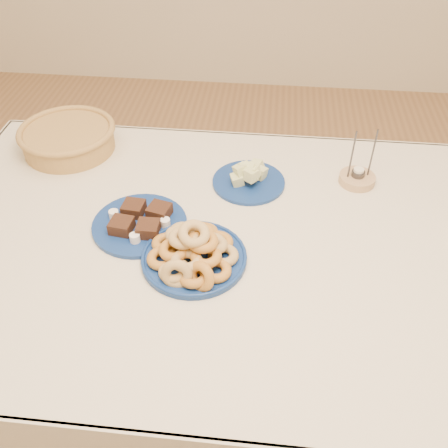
# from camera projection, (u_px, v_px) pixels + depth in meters

# --- Properties ---
(ground) EXTENTS (5.00, 5.00, 0.00)m
(ground) POSITION_uv_depth(u_px,v_px,m) (225.00, 387.00, 1.84)
(ground) COLOR #986E47
(ground) RESTS_ON ground
(dining_table) EXTENTS (1.71, 1.11, 0.75)m
(dining_table) POSITION_uv_depth(u_px,v_px,m) (226.00, 267.00, 1.42)
(dining_table) COLOR brown
(dining_table) RESTS_ON ground
(donut_platter) EXTENTS (0.31, 0.31, 0.12)m
(donut_platter) POSITION_uv_depth(u_px,v_px,m) (193.00, 253.00, 1.26)
(donut_platter) COLOR navy
(donut_platter) RESTS_ON dining_table
(melon_plate) EXTENTS (0.23, 0.23, 0.08)m
(melon_plate) POSITION_uv_depth(u_px,v_px,m) (249.00, 178.00, 1.52)
(melon_plate) COLOR navy
(melon_plate) RESTS_ON dining_table
(brownie_plate) EXTENTS (0.28, 0.28, 0.05)m
(brownie_plate) POSITION_uv_depth(u_px,v_px,m) (140.00, 223.00, 1.38)
(brownie_plate) COLOR navy
(brownie_plate) RESTS_ON dining_table
(wicker_basket) EXTENTS (0.42, 0.42, 0.08)m
(wicker_basket) POSITION_uv_depth(u_px,v_px,m) (68.00, 138.00, 1.65)
(wicker_basket) COLOR olive
(wicker_basket) RESTS_ON dining_table
(candle_holder) EXTENTS (0.13, 0.13, 0.18)m
(candle_holder) POSITION_uv_depth(u_px,v_px,m) (357.00, 178.00, 1.53)
(candle_holder) COLOR tan
(candle_holder) RESTS_ON dining_table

